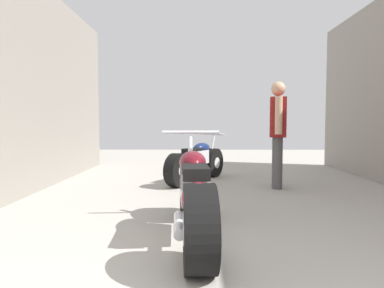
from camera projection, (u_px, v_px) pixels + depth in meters
name	position (u px, v px, depth m)	size (l,w,h in m)	color
ground_plane	(226.00, 203.00, 4.43)	(17.23, 17.23, 0.00)	#A8A399
garage_partition_left	(8.00, 79.00, 4.36)	(0.08, 7.90, 3.16)	gray
motorcycle_maroon_cruiser	(194.00, 196.00, 3.00)	(0.60, 2.03, 0.95)	black
motorcycle_black_naked	(196.00, 162.00, 5.97)	(1.04, 1.63, 0.83)	black
mechanic_in_blue	(278.00, 128.00, 5.39)	(0.32, 0.67, 1.67)	#4C4C4C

